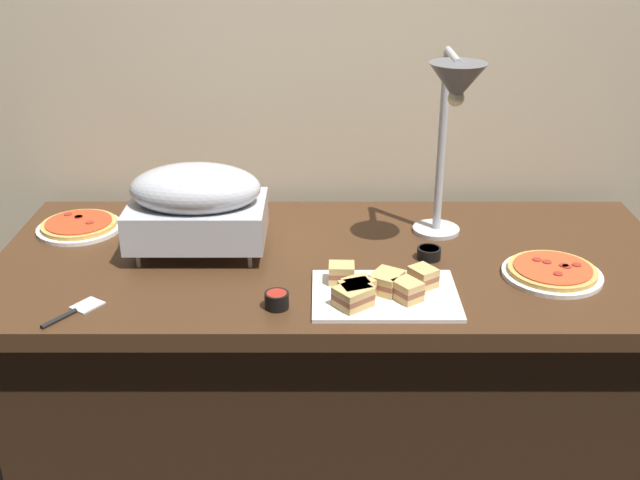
{
  "coord_description": "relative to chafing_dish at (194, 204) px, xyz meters",
  "views": [
    {
      "loc": [
        -0.04,
        -1.97,
        1.69
      ],
      "look_at": [
        -0.04,
        0.0,
        0.81
      ],
      "focal_mm": 43.59,
      "sensor_mm": 36.0,
      "label": 1
    }
  ],
  "objects": [
    {
      "name": "ground_plane",
      "position": [
        0.39,
        -0.03,
        -0.9
      ],
      "size": [
        8.0,
        8.0,
        0.0
      ],
      "primitive_type": "plane",
      "color": "#38332D"
    },
    {
      "name": "back_wall",
      "position": [
        0.39,
        0.47,
        0.3
      ],
      "size": [
        4.4,
        0.04,
        2.4
      ],
      "primitive_type": "cube",
      "color": "#C6B593",
      "rests_on": "ground_plane"
    },
    {
      "name": "buffet_table",
      "position": [
        0.39,
        -0.03,
        -0.52
      ],
      "size": [
        1.9,
        0.84,
        0.76
      ],
      "color": "#422816",
      "rests_on": "ground_plane"
    },
    {
      "name": "chafing_dish",
      "position": [
        0.0,
        0.0,
        0.0
      ],
      "size": [
        0.38,
        0.25,
        0.26
      ],
      "color": "#B7BABF",
      "rests_on": "buffet_table"
    },
    {
      "name": "heat_lamp",
      "position": [
        0.69,
        0.0,
        0.29
      ],
      "size": [
        0.15,
        0.32,
        0.55
      ],
      "color": "#B7BABF",
      "rests_on": "buffet_table"
    },
    {
      "name": "pizza_plate_front",
      "position": [
        0.96,
        -0.16,
        -0.13
      ],
      "size": [
        0.26,
        0.26,
        0.03
      ],
      "color": "white",
      "rests_on": "buffet_table"
    },
    {
      "name": "pizza_plate_center",
      "position": [
        -0.38,
        0.15,
        -0.13
      ],
      "size": [
        0.25,
        0.25,
        0.03
      ],
      "color": "white",
      "rests_on": "buffet_table"
    },
    {
      "name": "sandwich_platter",
      "position": [
        0.49,
        -0.28,
        -0.12
      ],
      "size": [
        0.37,
        0.27,
        0.06
      ],
      "color": "white",
      "rests_on": "buffet_table"
    },
    {
      "name": "sauce_cup_near",
      "position": [
        0.65,
        -0.05,
        -0.13
      ],
      "size": [
        0.07,
        0.07,
        0.03
      ],
      "color": "black",
      "rests_on": "buffet_table"
    },
    {
      "name": "sauce_cup_far",
      "position": [
        0.24,
        -0.33,
        -0.12
      ],
      "size": [
        0.06,
        0.06,
        0.04
      ],
      "color": "black",
      "rests_on": "buffet_table"
    },
    {
      "name": "serving_spatula",
      "position": [
        -0.26,
        -0.35,
        -0.14
      ],
      "size": [
        0.12,
        0.16,
        0.01
      ],
      "color": "#B7BABF",
      "rests_on": "buffet_table"
    }
  ]
}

